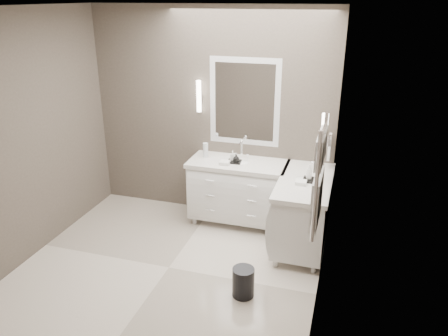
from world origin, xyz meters
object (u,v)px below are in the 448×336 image
(vanity_back, at_px, (238,188))
(waste_bin, at_px, (243,282))
(vanity_right, at_px, (303,208))
(towel_ladder, at_px, (318,182))

(vanity_back, height_order, waste_bin, vanity_back)
(vanity_right, xyz_separation_m, towel_ladder, (0.23, -1.30, 0.91))
(vanity_right, bearing_deg, towel_ladder, -80.16)
(waste_bin, bearing_deg, vanity_right, 69.24)
(vanity_back, bearing_deg, vanity_right, -20.38)
(vanity_right, relative_size, towel_ladder, 1.38)
(vanity_back, distance_m, vanity_right, 0.93)
(vanity_back, relative_size, towel_ladder, 1.38)
(vanity_back, height_order, towel_ladder, towel_ladder)
(towel_ladder, xyz_separation_m, waste_bin, (-0.65, 0.18, -1.24))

